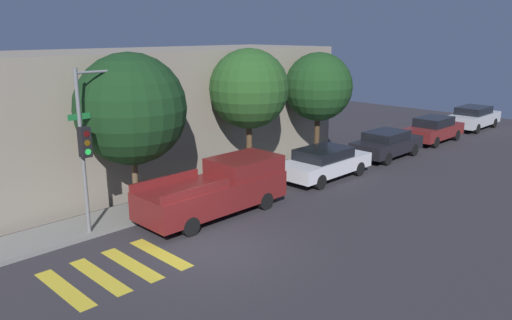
{
  "coord_description": "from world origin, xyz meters",
  "views": [
    {
      "loc": [
        -8.66,
        -10.49,
        6.23
      ],
      "look_at": [
        4.05,
        2.1,
        1.6
      ],
      "focal_mm": 35.0,
      "sensor_mm": 36.0,
      "label": 1
    }
  ],
  "objects": [
    {
      "name": "sedan_middle",
      "position": [
        13.44,
        2.1,
        0.73
      ],
      "size": [
        4.22,
        1.82,
        1.38
      ],
      "color": "black",
      "rests_on": "ground"
    },
    {
      "name": "sidewalk",
      "position": [
        0.0,
        4.11,
        0.07
      ],
      "size": [
        26.0,
        1.82,
        0.14
      ],
      "primitive_type": "cube",
      "color": "slate",
      "rests_on": "ground"
    },
    {
      "name": "sedan_far_end",
      "position": [
        18.63,
        2.1,
        0.77
      ],
      "size": [
        4.34,
        1.75,
        1.47
      ],
      "color": "maroon",
      "rests_on": "ground"
    },
    {
      "name": "tree_far_end",
      "position": [
        10.23,
        4.07,
        3.68
      ],
      "size": [
        3.23,
        3.23,
        5.3
      ],
      "color": "#42301E",
      "rests_on": "ground"
    },
    {
      "name": "crosswalk",
      "position": [
        -2.63,
        0.8,
        0.0
      ],
      "size": [
        3.32,
        2.6,
        0.0
      ],
      "color": "gold",
      "rests_on": "ground"
    },
    {
      "name": "sedan_tail_of_row",
      "position": [
        24.29,
        2.1,
        0.78
      ],
      "size": [
        4.61,
        1.86,
        1.48
      ],
      "color": "#B7BABF",
      "rests_on": "ground"
    },
    {
      "name": "sedan_near_corner",
      "position": [
        8.27,
        2.1,
        0.73
      ],
      "size": [
        4.53,
        1.89,
        1.36
      ],
      "color": "silver",
      "rests_on": "ground"
    },
    {
      "name": "tree_midblock",
      "position": [
        5.63,
        4.07,
        3.95
      ],
      "size": [
        3.27,
        3.27,
        5.59
      ],
      "color": "#4C3823",
      "rests_on": "ground"
    },
    {
      "name": "tree_near_corner",
      "position": [
        0.11,
        4.07,
        3.72
      ],
      "size": [
        3.74,
        3.74,
        5.6
      ],
      "color": "brown",
      "rests_on": "ground"
    },
    {
      "name": "building_row",
      "position": [
        0.0,
        8.42,
        2.73
      ],
      "size": [
        26.0,
        6.0,
        5.46
      ],
      "primitive_type": "cube",
      "color": "gray",
      "rests_on": "ground"
    },
    {
      "name": "pickup_truck",
      "position": [
        2.23,
        2.1,
        0.92
      ],
      "size": [
        5.48,
        1.97,
        1.83
      ],
      "color": "maroon",
      "rests_on": "ground"
    },
    {
      "name": "traffic_light_pole",
      "position": [
        -1.49,
        3.37,
        3.44
      ],
      "size": [
        2.63,
        0.56,
        5.21
      ],
      "color": "slate",
      "rests_on": "ground"
    },
    {
      "name": "ground_plane",
      "position": [
        0.0,
        0.0,
        0.0
      ],
      "size": [
        60.0,
        60.0,
        0.0
      ],
      "primitive_type": "plane",
      "color": "#2D2B30"
    }
  ]
}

